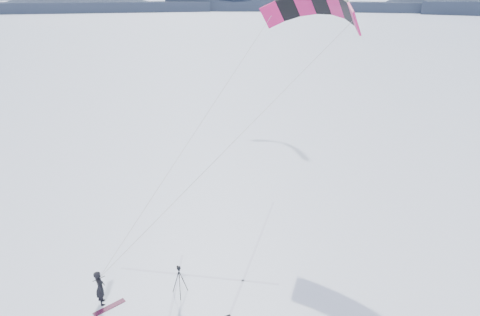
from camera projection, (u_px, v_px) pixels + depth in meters
horizon_hills at (157, 234)px, 15.26m from camera, size 704.47×706.88×10.08m
snowkiter at (103, 303)px, 17.98m from camera, size 0.49×0.67×1.70m
snowboard at (109, 307)px, 17.70m from camera, size 1.45×0.50×0.04m
tripod at (179, 277)px, 18.14m from camera, size 0.67×0.72×1.53m
power_kite at (314, 11)px, 22.08m from camera, size 15.01×6.52×11.64m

